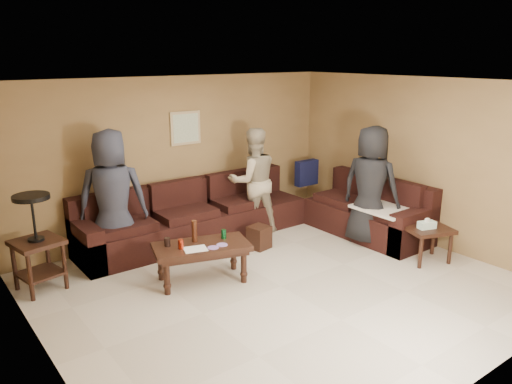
% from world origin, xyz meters
% --- Properties ---
extents(room, '(5.60, 5.50, 2.50)m').
position_xyz_m(room, '(0.00, 0.00, 1.66)').
color(room, beige).
rests_on(room, ground).
extents(sectional_sofa, '(4.65, 2.90, 0.97)m').
position_xyz_m(sectional_sofa, '(0.81, 1.52, 0.33)').
color(sectional_sofa, black).
rests_on(sectional_sofa, ground).
extents(coffee_table, '(1.32, 0.92, 0.78)m').
position_xyz_m(coffee_table, '(-0.71, 0.73, 0.42)').
color(coffee_table, black).
rests_on(coffee_table, ground).
extents(end_table_left, '(0.62, 0.62, 1.22)m').
position_xyz_m(end_table_left, '(-2.41, 1.73, 0.64)').
color(end_table_left, black).
rests_on(end_table_left, ground).
extents(side_table_right, '(0.72, 0.66, 0.64)m').
position_xyz_m(side_table_right, '(2.14, -0.61, 0.42)').
color(side_table_right, black).
rests_on(side_table_right, ground).
extents(waste_bin, '(0.33, 0.33, 0.34)m').
position_xyz_m(waste_bin, '(0.56, 1.19, 0.17)').
color(waste_bin, black).
rests_on(waste_bin, ground).
extents(wall_art, '(0.52, 0.04, 0.52)m').
position_xyz_m(wall_art, '(0.10, 2.48, 1.70)').
color(wall_art, tan).
rests_on(wall_art, ground).
extents(person_left, '(1.08, 0.93, 1.88)m').
position_xyz_m(person_left, '(-1.34, 1.97, 0.94)').
color(person_left, '#282B38').
rests_on(person_left, ground).
extents(person_middle, '(0.98, 0.86, 1.70)m').
position_xyz_m(person_middle, '(0.94, 1.84, 0.85)').
color(person_middle, tan).
rests_on(person_middle, ground).
extents(person_right, '(0.82, 1.02, 1.82)m').
position_xyz_m(person_right, '(2.03, 0.35, 0.91)').
color(person_right, black).
rests_on(person_right, ground).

